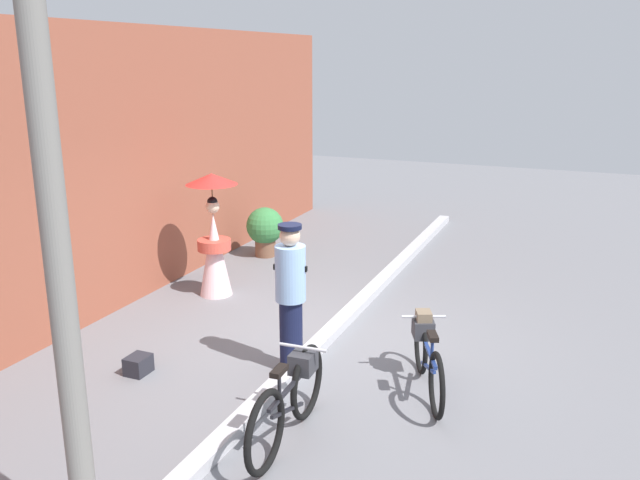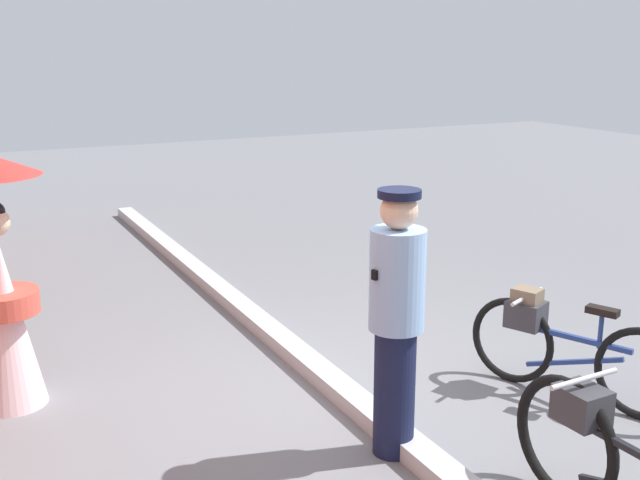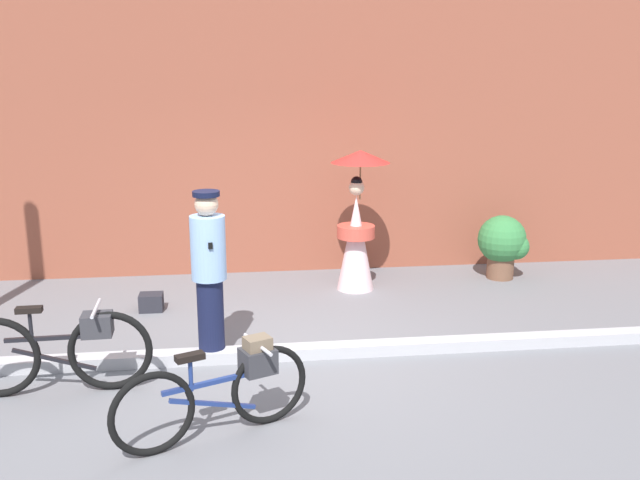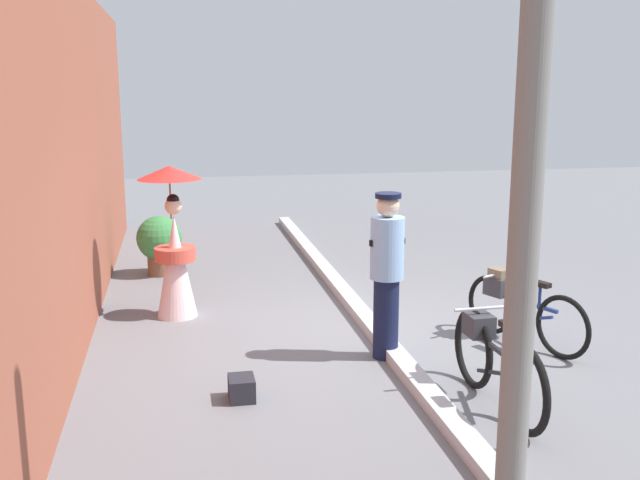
% 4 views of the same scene
% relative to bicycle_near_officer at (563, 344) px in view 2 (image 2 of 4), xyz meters
% --- Properties ---
extents(ground_plane, '(30.00, 30.00, 0.00)m').
position_rel_bicycle_near_officer_xyz_m(ground_plane, '(0.54, 1.45, -0.41)').
color(ground_plane, slate).
extents(sidewalk_curb, '(14.00, 0.20, 0.12)m').
position_rel_bicycle_near_officer_xyz_m(sidewalk_curb, '(0.54, 1.45, -0.35)').
color(sidewalk_curb, '#B2B2B7').
rests_on(sidewalk_curb, ground_plane).
extents(bicycle_near_officer, '(1.53, 0.73, 0.77)m').
position_rel_bicycle_near_officer_xyz_m(bicycle_near_officer, '(0.00, 0.00, 0.00)').
color(bicycle_near_officer, black).
rests_on(bicycle_near_officer, ground_plane).
extents(bicycle_far_side, '(1.71, 0.48, 0.82)m').
position_rel_bicycle_near_officer_xyz_m(bicycle_far_side, '(-1.45, 0.93, 0.01)').
color(bicycle_far_side, black).
rests_on(bicycle_far_side, ground_plane).
extents(person_officer, '(0.34, 0.38, 1.70)m').
position_rel_bicycle_near_officer_xyz_m(person_officer, '(-0.14, 1.53, 0.50)').
color(person_officer, '#141938').
rests_on(person_officer, ground_plane).
extents(person_with_parasol, '(0.75, 0.75, 1.82)m').
position_rel_bicycle_near_officer_xyz_m(person_with_parasol, '(1.69, 3.62, 0.49)').
color(person_with_parasol, silver).
rests_on(person_with_parasol, ground_plane).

